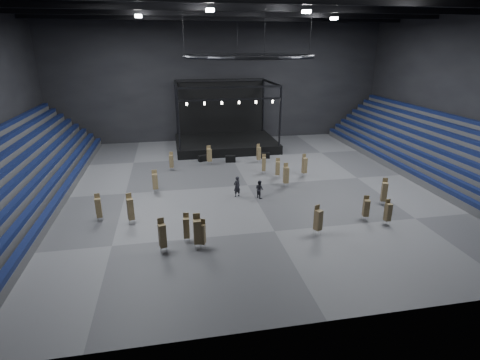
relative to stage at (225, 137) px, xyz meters
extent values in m
plane|color=#565659|center=(0.00, -16.24, -1.45)|extent=(50.00, 50.00, 0.00)
cube|color=black|center=(0.00, 4.76, 7.55)|extent=(50.00, 0.20, 18.00)
cube|color=black|center=(0.00, -37.24, 7.55)|extent=(50.00, 0.20, 18.00)
cube|color=black|center=(25.00, -16.24, 7.55)|extent=(0.20, 42.00, 18.00)
cube|color=#454547|center=(-21.40, -16.24, -1.08)|extent=(7.20, 40.00, 0.75)
cube|color=#0C1435|center=(-18.12, -16.24, -0.50)|extent=(0.59, 40.00, 0.40)
cube|color=#454547|center=(-21.85, -16.24, -0.70)|extent=(6.30, 40.00, 1.50)
cube|color=#0C1435|center=(-19.02, -16.24, 0.25)|extent=(0.59, 40.00, 0.40)
cube|color=#454547|center=(-22.30, -16.24, -0.33)|extent=(5.40, 40.00, 2.25)
cube|color=#0C1435|center=(-19.91, -16.24, 1.00)|extent=(0.59, 40.00, 0.40)
cube|color=#454547|center=(-22.75, -16.24, 0.05)|extent=(4.50, 40.00, 3.00)
cube|color=#0C1435|center=(-20.82, -16.24, 1.75)|extent=(0.59, 40.00, 0.40)
cube|color=#454547|center=(-23.20, -16.24, 0.42)|extent=(3.60, 40.00, 3.75)
cube|color=#0C1435|center=(-21.71, -16.24, 2.50)|extent=(0.59, 40.00, 0.40)
cube|color=#0C1435|center=(-22.61, -16.24, 3.25)|extent=(0.59, 40.00, 0.40)
cube|color=#454547|center=(21.40, -16.24, -1.08)|extent=(7.20, 40.00, 0.75)
cube|color=#0C1435|center=(18.12, -16.24, -0.50)|extent=(0.59, 40.00, 0.40)
cube|color=#454547|center=(21.85, -16.24, -0.70)|extent=(6.30, 40.00, 1.50)
cube|color=#0C1435|center=(19.02, -16.24, 0.25)|extent=(0.59, 40.00, 0.40)
cube|color=#454547|center=(22.30, -16.24, -0.33)|extent=(5.40, 40.00, 2.25)
cube|color=#0C1435|center=(19.91, -16.24, 1.00)|extent=(0.59, 40.00, 0.40)
cube|color=#454547|center=(22.75, -16.24, 0.05)|extent=(4.50, 40.00, 3.00)
cube|color=#0C1435|center=(20.82, -16.24, 1.75)|extent=(0.59, 40.00, 0.40)
cube|color=#454547|center=(23.20, -16.24, 0.42)|extent=(3.60, 40.00, 3.75)
cube|color=#0C1435|center=(21.71, -16.24, 2.50)|extent=(0.59, 40.00, 0.40)
cube|color=#454547|center=(23.65, -16.24, 0.80)|extent=(2.70, 40.00, 4.50)
cube|color=#0C1435|center=(22.61, -16.24, 3.25)|extent=(0.59, 40.00, 0.40)
cube|color=#454547|center=(24.10, -16.24, 1.17)|extent=(1.80, 40.00, 5.25)
cube|color=#0C1435|center=(23.52, -16.24, 4.00)|extent=(0.59, 40.00, 0.40)
cube|color=#454547|center=(24.55, -16.24, 1.55)|extent=(0.90, 40.00, 6.00)
cube|color=#0C1435|center=(24.41, -16.24, 4.75)|extent=(0.59, 40.00, 0.40)
cube|color=black|center=(0.00, -0.74, -0.85)|extent=(14.00, 10.00, 1.20)
cube|color=black|center=(0.00, 4.06, 3.75)|extent=(13.30, 0.30, 8.00)
cylinder|color=black|center=(-6.60, -5.34, 3.65)|extent=(0.24, 0.24, 7.80)
cylinder|color=black|center=(-6.60, 3.86, 3.65)|extent=(0.24, 0.24, 7.80)
cylinder|color=black|center=(6.60, -5.34, 3.65)|extent=(0.24, 0.24, 7.80)
cylinder|color=black|center=(6.60, 3.86, 3.65)|extent=(0.24, 0.24, 7.80)
cube|color=black|center=(0.00, -5.34, 7.55)|extent=(13.40, 0.25, 0.25)
cube|color=black|center=(0.00, 3.86, 7.55)|extent=(13.40, 0.25, 0.25)
cube|color=black|center=(0.00, -5.34, 6.05)|extent=(13.40, 0.20, 0.20)
cylinder|color=white|center=(-5.50, -5.34, 5.65)|extent=(0.24, 0.24, 0.35)
cylinder|color=white|center=(-3.30, -5.34, 5.65)|extent=(0.24, 0.24, 0.35)
cylinder|color=white|center=(-1.10, -5.34, 5.65)|extent=(0.24, 0.24, 0.35)
cylinder|color=white|center=(1.10, -5.34, 5.65)|extent=(0.24, 0.24, 0.35)
cylinder|color=white|center=(3.30, -5.34, 5.65)|extent=(0.24, 0.24, 0.35)
cylinder|color=white|center=(5.50, -5.34, 5.65)|extent=(0.24, 0.24, 0.35)
torus|color=black|center=(0.00, -16.24, 11.55)|extent=(12.30, 12.30, 0.30)
cylinder|color=black|center=(6.00, -16.24, 14.05)|extent=(0.04, 0.04, 5.00)
cylinder|color=black|center=(0.00, -10.24, 14.05)|extent=(0.04, 0.04, 5.00)
cylinder|color=black|center=(-6.00, -16.24, 14.05)|extent=(0.04, 0.04, 5.00)
cylinder|color=black|center=(0.00, -22.24, 14.05)|extent=(0.04, 0.04, 5.00)
cube|color=black|center=(0.00, -16.24, 15.75)|extent=(49.00, 0.35, 0.70)
cube|color=black|center=(0.00, -9.24, 15.75)|extent=(49.00, 0.35, 0.70)
cube|color=black|center=(0.00, -1.24, 15.75)|extent=(49.00, 0.35, 0.70)
cube|color=white|center=(-10.00, -12.24, 15.15)|extent=(0.60, 0.60, 0.25)
cube|color=white|center=(10.00, -12.24, 15.15)|extent=(0.60, 0.60, 0.25)
cube|color=white|center=(-4.00, -20.24, 15.15)|extent=(0.60, 0.60, 0.25)
cube|color=white|center=(4.00, -20.24, 15.15)|extent=(0.60, 0.60, 0.25)
cube|color=black|center=(-3.85, -6.66, -1.07)|extent=(1.25, 0.90, 0.75)
cube|color=black|center=(-0.45, -7.69, -1.03)|extent=(1.31, 0.75, 0.84)
cube|color=black|center=(4.31, -6.87, -1.08)|extent=(1.18, 0.71, 0.74)
cylinder|color=silver|center=(-14.18, -22.39, -1.26)|extent=(0.03, 0.03, 0.38)
cylinder|color=silver|center=(-14.18, -22.03, -1.26)|extent=(0.03, 0.03, 0.38)
cylinder|color=silver|center=(-13.82, -22.39, -1.26)|extent=(0.03, 0.03, 0.38)
cylinder|color=silver|center=(-13.82, -22.03, -1.26)|extent=(0.03, 0.03, 0.38)
cube|color=olive|center=(-14.00, -22.21, -0.24)|extent=(0.51, 0.51, 1.66)
cube|color=olive|center=(-14.02, -22.02, 0.54)|extent=(0.44, 0.11, 0.91)
cylinder|color=silver|center=(-8.90, -28.43, -1.25)|extent=(0.03, 0.03, 0.41)
cylinder|color=silver|center=(-8.90, -28.04, -1.25)|extent=(0.03, 0.03, 0.41)
cylinder|color=silver|center=(-8.52, -28.43, -1.25)|extent=(0.03, 0.03, 0.41)
cylinder|color=silver|center=(-8.52, -28.04, -1.25)|extent=(0.03, 0.03, 0.41)
cube|color=olive|center=(-8.71, -28.24, -0.17)|extent=(0.60, 0.60, 1.76)
cube|color=olive|center=(-8.77, -28.04, 0.66)|extent=(0.47, 0.18, 0.97)
cylinder|color=silver|center=(2.40, -13.05, -1.27)|extent=(0.03, 0.03, 0.36)
cylinder|color=silver|center=(2.40, -12.70, -1.27)|extent=(0.03, 0.03, 0.36)
cylinder|color=silver|center=(2.75, -13.05, -1.27)|extent=(0.03, 0.03, 0.36)
cylinder|color=silver|center=(2.75, -12.70, -1.27)|extent=(0.03, 0.03, 0.36)
cube|color=olive|center=(2.57, -12.87, -0.31)|extent=(0.52, 0.52, 1.56)
cube|color=olive|center=(2.61, -12.70, 0.42)|extent=(0.42, 0.14, 0.86)
cylinder|color=silver|center=(2.85, -8.67, -1.27)|extent=(0.03, 0.03, 0.35)
cylinder|color=silver|center=(2.85, -8.34, -1.27)|extent=(0.03, 0.03, 0.35)
cylinder|color=silver|center=(3.18, -8.67, -1.27)|extent=(0.03, 0.03, 0.35)
cylinder|color=silver|center=(3.18, -8.34, -1.27)|extent=(0.03, 0.03, 0.35)
cube|color=olive|center=(3.01, -8.51, -0.29)|extent=(0.52, 0.52, 1.62)
cube|color=olive|center=(2.97, -8.34, 0.48)|extent=(0.40, 0.16, 0.89)
cylinder|color=silver|center=(6.67, -14.73, -1.25)|extent=(0.03, 0.03, 0.39)
cylinder|color=silver|center=(6.67, -14.36, -1.25)|extent=(0.03, 0.03, 0.39)
cylinder|color=silver|center=(7.04, -14.73, -1.25)|extent=(0.03, 0.03, 0.39)
cylinder|color=silver|center=(7.04, -14.36, -1.25)|extent=(0.03, 0.03, 0.39)
cube|color=olive|center=(6.85, -14.54, -0.18)|extent=(0.57, 0.57, 1.75)
cube|color=olive|center=(6.81, -14.35, 0.64)|extent=(0.45, 0.16, 0.96)
cylinder|color=silver|center=(-7.98, -9.87, -1.27)|extent=(0.03, 0.03, 0.37)
cylinder|color=silver|center=(-7.98, -9.52, -1.27)|extent=(0.03, 0.03, 0.37)
cylinder|color=silver|center=(-7.63, -9.87, -1.27)|extent=(0.03, 0.03, 0.37)
cylinder|color=silver|center=(-7.63, -9.52, -1.27)|extent=(0.03, 0.03, 0.37)
cube|color=olive|center=(-7.81, -9.69, -0.33)|extent=(0.51, 0.51, 1.50)
cube|color=olive|center=(-7.77, -9.51, 0.37)|extent=(0.43, 0.12, 0.83)
cylinder|color=silver|center=(-6.07, -28.41, -1.26)|extent=(0.03, 0.03, 0.37)
cylinder|color=silver|center=(-6.07, -28.06, -1.26)|extent=(0.03, 0.03, 0.37)
cylinder|color=silver|center=(-5.72, -28.41, -1.26)|extent=(0.03, 0.03, 0.37)
cylinder|color=silver|center=(-5.72, -28.06, -1.26)|extent=(0.03, 0.03, 0.37)
cube|color=olive|center=(-5.90, -28.24, -0.32)|extent=(0.59, 0.59, 1.52)
cube|color=olive|center=(-5.82, -28.06, 0.39)|extent=(0.42, 0.22, 0.84)
cylinder|color=silver|center=(-11.51, -23.41, -1.25)|extent=(0.03, 0.03, 0.40)
cylinder|color=silver|center=(-11.51, -23.03, -1.25)|extent=(0.03, 0.03, 0.40)
cylinder|color=silver|center=(-11.13, -23.41, -1.25)|extent=(0.03, 0.03, 0.40)
cylinder|color=silver|center=(-11.13, -23.03, -1.25)|extent=(0.03, 0.03, 0.40)
cube|color=olive|center=(-11.32, -23.22, -0.14)|extent=(0.61, 0.61, 1.82)
cube|color=olive|center=(-11.38, -23.03, 0.72)|extent=(0.46, 0.20, 1.00)
cylinder|color=silver|center=(9.25, -27.49, -1.26)|extent=(0.03, 0.03, 0.38)
cylinder|color=silver|center=(9.25, -27.13, -1.26)|extent=(0.03, 0.03, 0.38)
cylinder|color=silver|center=(9.61, -27.49, -1.26)|extent=(0.03, 0.03, 0.38)
cylinder|color=silver|center=(9.61, -27.13, -1.26)|extent=(0.03, 0.03, 0.38)
cube|color=olive|center=(9.43, -27.31, -0.33)|extent=(0.50, 0.50, 1.48)
cube|color=olive|center=(9.41, -27.12, 0.36)|extent=(0.44, 0.10, 0.82)
cylinder|color=silver|center=(2.95, -28.06, -1.24)|extent=(0.03, 0.03, 0.43)
cylinder|color=silver|center=(2.95, -27.65, -1.24)|extent=(0.03, 0.03, 0.43)
cylinder|color=silver|center=(3.35, -28.06, -1.24)|extent=(0.03, 0.03, 0.43)
cylinder|color=silver|center=(3.35, -27.65, -1.24)|extent=(0.03, 0.03, 0.43)
cube|color=olive|center=(3.15, -27.86, -0.20)|extent=(0.68, 0.68, 1.64)
cube|color=olive|center=(3.06, -27.66, 0.56)|extent=(0.48, 0.26, 0.90)
cylinder|color=silver|center=(3.63, -17.52, -1.24)|extent=(0.03, 0.03, 0.42)
cylinder|color=silver|center=(3.63, -17.11, -1.24)|extent=(0.03, 0.03, 0.42)
cylinder|color=silver|center=(4.03, -17.52, -1.24)|extent=(0.03, 0.03, 0.42)
cylinder|color=silver|center=(4.03, -17.11, -1.24)|extent=(0.03, 0.03, 0.42)
cube|color=olive|center=(3.83, -17.32, -0.18)|extent=(0.51, 0.51, 1.70)
cube|color=olive|center=(3.83, -17.10, 0.62)|extent=(0.49, 0.06, 0.93)
cylinder|color=silver|center=(3.52, -14.81, -1.25)|extent=(0.03, 0.03, 0.41)
cylinder|color=silver|center=(3.52, -14.42, -1.25)|extent=(0.03, 0.03, 0.41)
cylinder|color=silver|center=(3.90, -14.81, -1.25)|extent=(0.03, 0.03, 0.41)
cylinder|color=silver|center=(3.90, -14.42, -1.25)|extent=(0.03, 0.03, 0.41)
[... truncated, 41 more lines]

